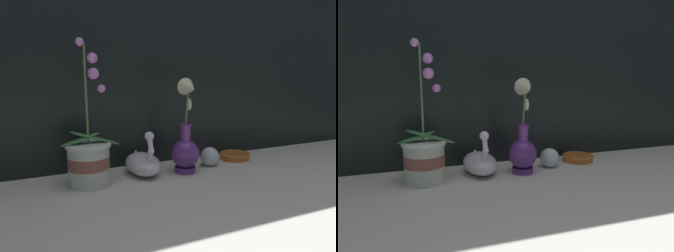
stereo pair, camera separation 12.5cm
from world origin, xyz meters
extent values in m
plane|color=beige|center=(0.00, 0.00, 0.00)|extent=(2.80, 2.80, 0.00)
cube|color=black|center=(0.00, 0.25, 0.60)|extent=(2.80, 0.03, 1.20)
cylinder|color=beige|center=(-0.33, 0.08, 0.07)|extent=(0.14, 0.14, 0.15)
cylinder|color=brown|center=(-0.33, 0.08, 0.08)|extent=(0.14, 0.14, 0.04)
torus|color=beige|center=(-0.33, 0.08, 0.14)|extent=(0.15, 0.15, 0.02)
cylinder|color=#4C6B3D|center=(-0.33, 0.08, 0.31)|extent=(0.01, 0.02, 0.33)
ellipsoid|color=#38703D|center=(-0.31, 0.08, 0.16)|extent=(0.17, 0.05, 0.07)
ellipsoid|color=#38703D|center=(-0.36, 0.08, 0.16)|extent=(0.13, 0.05, 0.05)
sphere|color=#C67AD1|center=(-0.35, 0.07, 0.48)|extent=(0.03, 0.03, 0.03)
sphere|color=#C67AD1|center=(-0.31, 0.09, 0.43)|extent=(0.03, 0.03, 0.03)
sphere|color=#C67AD1|center=(-0.31, 0.07, 0.38)|extent=(0.04, 0.04, 0.04)
sphere|color=#C67AD1|center=(-0.29, 0.08, 0.33)|extent=(0.03, 0.03, 0.03)
ellipsoid|color=white|center=(-0.13, 0.11, 0.04)|extent=(0.12, 0.20, 0.08)
cone|color=white|center=(-0.13, 0.19, 0.05)|extent=(0.06, 0.07, 0.06)
cylinder|color=white|center=(-0.13, 0.04, 0.09)|extent=(0.02, 0.05, 0.06)
sphere|color=white|center=(-0.13, 0.03, 0.11)|extent=(0.02, 0.02, 0.02)
cylinder|color=white|center=(-0.13, 0.04, 0.13)|extent=(0.02, 0.03, 0.05)
sphere|color=white|center=(-0.13, 0.05, 0.16)|extent=(0.03, 0.03, 0.03)
cylinder|color=#602D7F|center=(0.03, 0.07, 0.01)|extent=(0.08, 0.08, 0.02)
ellipsoid|color=#602D7F|center=(0.03, 0.07, 0.07)|extent=(0.11, 0.11, 0.11)
cylinder|color=#602D7F|center=(0.03, 0.07, 0.15)|extent=(0.04, 0.04, 0.06)
torus|color=#602D7F|center=(0.03, 0.07, 0.18)|extent=(0.05, 0.05, 0.01)
cylinder|color=#567A47|center=(0.03, 0.06, 0.24)|extent=(0.01, 0.03, 0.12)
cone|color=beige|center=(0.03, 0.04, 0.32)|extent=(0.06, 0.08, 0.07)
ellipsoid|color=beige|center=(0.04, 0.07, 0.26)|extent=(0.02, 0.02, 0.04)
sphere|color=silver|center=(0.16, 0.10, 0.04)|extent=(0.08, 0.08, 0.08)
cylinder|color=#C66628|center=(0.31, 0.14, 0.01)|extent=(0.13, 0.13, 0.03)
torus|color=#C66628|center=(0.31, 0.14, 0.02)|extent=(0.13, 0.13, 0.01)
camera|label=1|loc=(-0.54, -1.00, 0.39)|focal=35.00mm
camera|label=2|loc=(-0.42, -1.05, 0.39)|focal=35.00mm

